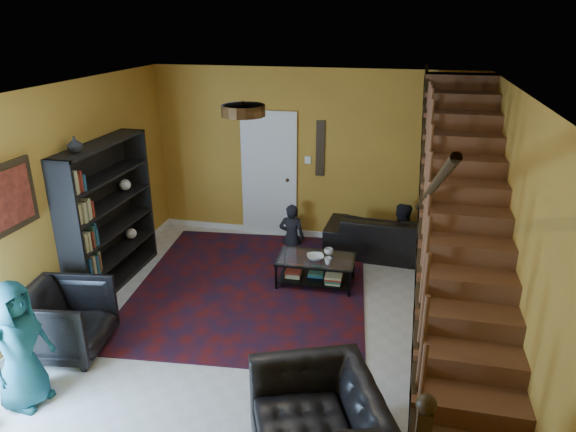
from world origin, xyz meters
The scene contains 20 objects.
floor centered at (0.00, 0.00, 0.00)m, with size 5.50×5.50×0.00m, color beige.
room centered at (-1.33, 1.33, 0.05)m, with size 5.50×5.50×5.50m.
staircase centered at (2.12, 0.00, 1.40)m, with size 0.95×5.02×3.18m.
bookshelf centered at (-2.40, 0.60, 0.96)m, with size 0.35×1.80×2.00m.
door centered at (-0.70, 2.73, 1.02)m, with size 0.82×0.05×2.05m, color silver.
framed_picture centered at (-2.57, -0.90, 1.75)m, with size 0.04×0.74×0.74m, color maroon.
wall_hanging centered at (0.15, 2.73, 1.55)m, with size 0.14×0.03×0.90m, color black.
ceiling_fixture centered at (0.00, -0.80, 2.74)m, with size 0.40×0.40×0.10m, color #3F2814.
rug centered at (-0.48, 0.84, 0.01)m, with size 3.11×3.55×0.02m, color #470E0C.
sofa centered at (1.50, 2.30, 0.33)m, with size 2.28×0.89×0.66m, color black.
armchair_left centered at (-2.05, -1.02, 0.40)m, with size 0.85×0.87×0.79m, color black.
armchair_right centered at (0.91, -1.94, 0.37)m, with size 1.15×1.00×0.74m, color black.
person_adult_a centered at (-0.23, 2.35, 0.13)m, with size 0.42×0.28×1.15m, color black.
person_adult_b centered at (1.50, 2.35, 0.20)m, with size 0.63×0.49×1.30m, color black.
person_child centered at (-1.95, -1.84, 0.65)m, with size 0.64×0.42×1.31m, color #164E56.
coffee_table centered at (0.38, 1.11, 0.23)m, with size 1.07×0.64×0.41m.
cup_a centered at (0.54, 1.24, 0.46)m, with size 0.12×0.12×0.10m, color #999999.
cup_b centered at (0.57, 0.96, 0.45)m, with size 0.10×0.10×0.09m, color #999999.
bowl centered at (0.38, 1.07, 0.43)m, with size 0.23×0.23×0.06m, color #999999.
vase centered at (-2.41, 0.10, 2.10)m, with size 0.18×0.18×0.19m, color #999999.
Camera 1 is at (1.40, -5.22, 3.53)m, focal length 32.00 mm.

